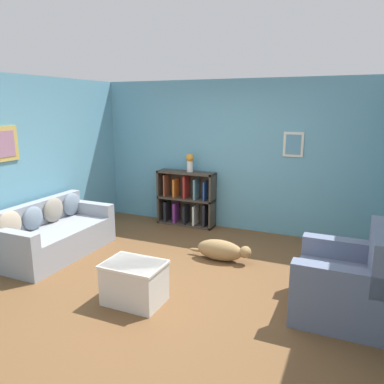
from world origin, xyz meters
name	(u,v)px	position (x,y,z in m)	size (l,w,h in m)	color
ground_plane	(180,278)	(0.00, 0.00, 0.00)	(14.00, 14.00, 0.00)	brown
wall_back	(235,156)	(0.00, 2.25, 1.30)	(5.60, 0.13, 2.60)	#609EB7
wall_left	(23,165)	(-2.55, 0.00, 1.30)	(0.13, 5.00, 2.60)	#609EB7
couch	(54,234)	(-2.06, -0.03, 0.31)	(0.85, 1.72, 0.80)	#9399A3
bookshelf	(187,200)	(-0.84, 2.05, 0.47)	(1.07, 0.30, 1.00)	#42382D
recliner_chair	(345,283)	(1.96, -0.06, 0.35)	(0.88, 1.01, 0.98)	slate
coffee_table	(134,281)	(-0.20, -0.75, 0.25)	(0.66, 0.48, 0.47)	silver
dog	(221,250)	(0.31, 0.75, 0.15)	(0.95, 0.27, 0.30)	#9E7A4C
vase	(190,162)	(-0.76, 2.03, 1.19)	(0.14, 0.14, 0.33)	silver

